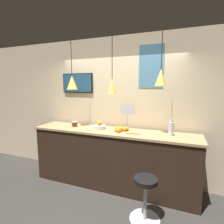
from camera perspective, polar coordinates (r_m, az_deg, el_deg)
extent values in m
plane|color=#33302D|center=(3.23, -4.65, -28.16)|extent=(14.00, 14.00, 0.00)
cube|color=beige|center=(3.61, 2.40, 0.86)|extent=(8.00, 0.06, 2.90)
cube|color=black|center=(3.48, 0.00, -15.20)|extent=(3.09, 0.58, 1.06)
cube|color=tan|center=(3.30, 0.00, -6.38)|extent=(3.13, 0.62, 0.04)
cylinder|color=#B7B7BC|center=(3.02, 10.60, -31.17)|extent=(0.44, 0.44, 0.02)
cylinder|color=#B7B7BC|center=(2.84, 10.78, -26.59)|extent=(0.05, 0.05, 0.57)
cylinder|color=black|center=(2.67, 10.97, -21.05)|extent=(0.34, 0.34, 0.06)
cylinder|color=beige|center=(3.42, -4.24, -4.95)|extent=(0.25, 0.25, 0.07)
sphere|color=orange|center=(3.42, -4.25, -3.63)|extent=(0.09, 0.09, 0.09)
sphere|color=orange|center=(3.41, -4.27, -3.75)|extent=(0.08, 0.08, 0.08)
sphere|color=orange|center=(3.43, -3.84, -3.62)|extent=(0.08, 0.08, 0.08)
sphere|color=orange|center=(3.42, -4.17, -3.68)|extent=(0.08, 0.08, 0.08)
sphere|color=orange|center=(3.41, -4.27, -3.71)|extent=(0.08, 0.08, 0.08)
sphere|color=orange|center=(3.30, 4.72, -5.42)|extent=(0.07, 0.07, 0.07)
sphere|color=orange|center=(3.20, 1.38, -5.80)|extent=(0.07, 0.07, 0.07)
sphere|color=orange|center=(3.25, 2.64, -5.45)|extent=(0.09, 0.09, 0.09)
sphere|color=orange|center=(3.24, 2.29, -5.53)|extent=(0.08, 0.08, 0.08)
sphere|color=orange|center=(3.27, 3.40, -5.44)|extent=(0.08, 0.08, 0.08)
sphere|color=orange|center=(3.14, 2.15, -6.01)|extent=(0.08, 0.08, 0.08)
sphere|color=orange|center=(3.23, 2.81, -5.52)|extent=(0.09, 0.09, 0.09)
sphere|color=orange|center=(3.28, 4.85, -5.43)|extent=(0.08, 0.08, 0.08)
sphere|color=orange|center=(3.23, 4.10, -5.62)|extent=(0.08, 0.08, 0.08)
sphere|color=orange|center=(3.24, 3.13, -5.67)|extent=(0.07, 0.07, 0.07)
sphere|color=orange|center=(3.28, 1.51, -5.32)|extent=(0.09, 0.09, 0.09)
cylinder|color=silver|center=(3.09, 18.73, -5.30)|extent=(0.08, 0.08, 0.23)
cylinder|color=silver|center=(3.06, 18.85, -2.72)|extent=(0.04, 0.04, 0.06)
cylinder|color=#562D19|center=(3.68, -12.13, -3.93)|extent=(0.11, 0.11, 0.09)
cylinder|color=white|center=(3.67, -12.16, -3.15)|extent=(0.11, 0.11, 0.01)
cylinder|color=black|center=(3.63, -13.16, 16.79)|extent=(0.01, 0.01, 0.67)
cone|color=#EAD14C|center=(3.59, -12.90, 9.36)|extent=(0.21, 0.21, 0.27)
sphere|color=#F9EFCC|center=(3.59, -12.84, 7.52)|extent=(0.04, 0.04, 0.04)
cylinder|color=black|center=(3.23, 0.04, 17.37)|extent=(0.01, 0.01, 0.74)
cone|color=#EAD14C|center=(3.19, 0.04, 8.42)|extent=(0.15, 0.15, 0.26)
sphere|color=#F9EFCC|center=(3.19, 0.04, 6.44)|extent=(0.04, 0.04, 0.04)
cylinder|color=black|center=(3.05, 15.99, 18.94)|extent=(0.01, 0.01, 0.60)
cone|color=#EAD14C|center=(3.00, 15.65, 10.75)|extent=(0.19, 0.19, 0.27)
sphere|color=#F9EFCC|center=(2.99, 15.56, 8.58)|extent=(0.04, 0.04, 0.04)
cube|color=black|center=(3.95, -11.19, 9.27)|extent=(0.72, 0.04, 0.41)
cube|color=navy|center=(3.93, -11.34, 9.27)|extent=(0.69, 0.01, 0.38)
cube|color=white|center=(2.88, 5.08, 0.95)|extent=(0.24, 0.01, 0.17)
cube|color=teal|center=(3.42, 12.66, 14.35)|extent=(0.45, 0.01, 0.79)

